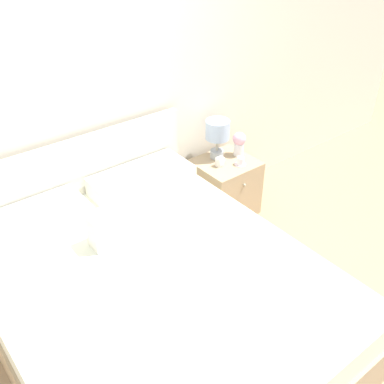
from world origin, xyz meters
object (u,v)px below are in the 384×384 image
alarm_clock (220,162)px  nightstand (225,187)px  bed (153,299)px  flower_vase (239,142)px  table_lamp (218,133)px  teacup (240,161)px

alarm_clock → nightstand: bearing=13.3°
bed → flower_vase: 1.65m
flower_vase → alarm_clock: flower_vase is taller
nightstand → flower_vase: size_ratio=2.41×
bed → nightstand: bearing=30.7°
bed → nightstand: bed is taller
table_lamp → alarm_clock: size_ratio=4.41×
bed → alarm_clock: (1.17, 0.72, 0.24)m
bed → table_lamp: bearing=34.4°
teacup → alarm_clock: alarm_clock is taller
nightstand → alarm_clock: alarm_clock is taller
nightstand → table_lamp: table_lamp is taller
teacup → alarm_clock: (-0.15, 0.09, 0.01)m
flower_vase → teacup: 0.19m
table_lamp → teacup: size_ratio=3.52×
nightstand → teacup: bearing=-60.2°
table_lamp → teacup: (0.07, -0.22, -0.20)m
nightstand → bed: bearing=-149.3°
nightstand → teacup: teacup is taller
bed → teacup: (1.32, 0.63, 0.23)m
table_lamp → flower_vase: 0.23m
nightstand → alarm_clock: bearing=-166.7°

